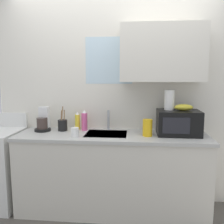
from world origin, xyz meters
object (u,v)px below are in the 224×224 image
paper_towel_roll (169,100)px  cereal_canister (148,128)px  banana_bunch (184,107)px  utensil_crock (63,125)px  microwave (178,123)px  mug_white (75,132)px  coffee_maker (43,122)px  dish_soap_bottle_yellow (77,121)px  dish_soap_bottle_pink (84,121)px

paper_towel_roll → cereal_canister: paper_towel_roll is taller
banana_bunch → utensil_crock: banana_bunch is taller
paper_towel_roll → utensil_crock: bearing=179.1°
microwave → mug_white: 1.13m
paper_towel_roll → coffee_maker: bearing=179.7°
microwave → paper_towel_roll: (-0.10, 0.05, 0.24)m
coffee_maker → dish_soap_bottle_yellow: bearing=14.4°
dish_soap_bottle_yellow → utensil_crock: 0.18m
dish_soap_bottle_pink → mug_white: 0.32m
banana_bunch → dish_soap_bottle_yellow: (-1.22, 0.16, -0.20)m
microwave → dish_soap_bottle_pink: (-1.08, 0.12, -0.02)m
microwave → cereal_canister: size_ratio=2.52×
cereal_canister → mug_white: cereal_canister is taller
microwave → mug_white: (-1.12, -0.19, -0.09)m
dish_soap_bottle_yellow → cereal_canister: dish_soap_bottle_yellow is taller
paper_towel_roll → coffee_maker: 1.48m
microwave → dish_soap_bottle_pink: 1.08m
dish_soap_bottle_pink → paper_towel_roll: bearing=-4.1°
banana_bunch → paper_towel_roll: paper_towel_roll is taller
microwave → cereal_canister: 0.36m
coffee_maker → utensil_crock: 0.23m
dish_soap_bottle_yellow → cereal_canister: size_ratio=1.20×
microwave → paper_towel_roll: bearing=152.6°
banana_bunch → utensil_crock: (-1.38, 0.07, -0.24)m
cereal_canister → mug_white: bearing=-173.4°
mug_white → paper_towel_roll: bearing=13.3°
microwave → banana_bunch: bearing=1.8°
coffee_maker → dish_soap_bottle_yellow: 0.40m
paper_towel_roll → mug_white: size_ratio=2.32×
coffee_maker → utensil_crock: (0.23, 0.01, -0.03)m
cereal_canister → microwave: bearing=16.2°
dish_soap_bottle_pink → utensil_crock: 0.26m
dish_soap_bottle_yellow → coffee_maker: bearing=-165.6°
dish_soap_bottle_pink → mug_white: dish_soap_bottle_pink is taller
microwave → mug_white: microwave is taller
banana_bunch → dish_soap_bottle_pink: bearing=173.9°
microwave → paper_towel_roll: 0.27m
banana_bunch → dish_soap_bottle_pink: (-1.13, 0.12, -0.19)m
banana_bunch → coffee_maker: size_ratio=0.71×
banana_bunch → cereal_canister: size_ratio=1.10×
dish_soap_bottle_pink → cereal_canister: bearing=-16.6°
microwave → dish_soap_bottle_yellow: bearing=172.2°
dish_soap_bottle_pink → microwave: bearing=-6.4°
paper_towel_roll → cereal_canister: size_ratio=1.20×
microwave → dish_soap_bottle_pink: bearing=173.6°
mug_white → coffee_maker: bearing=150.7°
paper_towel_roll → cereal_canister: bearing=-148.0°
dish_soap_bottle_yellow → mug_white: 0.36m
coffee_maker → dish_soap_bottle_yellow: (0.39, 0.10, -0.00)m
paper_towel_roll → cereal_canister: 0.40m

